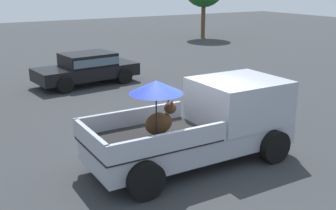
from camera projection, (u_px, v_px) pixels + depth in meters
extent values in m
plane|color=#2D3033|center=(191.00, 162.00, 10.03)|extent=(80.00, 80.00, 0.00)
cylinder|color=black|center=(224.00, 123.00, 11.58)|extent=(0.80, 0.29, 0.80)
cylinder|color=black|center=(274.00, 146.00, 9.96)|extent=(0.80, 0.29, 0.80)
cylinder|color=black|center=(108.00, 148.00, 9.87)|extent=(0.80, 0.29, 0.80)
cylinder|color=black|center=(146.00, 180.00, 8.25)|extent=(0.80, 0.29, 0.80)
cube|color=#9EA3AD|center=(191.00, 141.00, 9.86)|extent=(5.01, 1.83, 0.50)
cube|color=#9EA3AD|center=(239.00, 101.00, 10.32)|extent=(2.11, 1.87, 1.08)
cube|color=#4C606B|center=(269.00, 88.00, 10.75)|extent=(0.07, 1.72, 0.64)
cube|color=black|center=(149.00, 138.00, 9.22)|extent=(2.81, 1.86, 0.06)
cube|color=#9EA3AD|center=(131.00, 118.00, 9.92)|extent=(2.80, 0.12, 0.40)
cube|color=#9EA3AD|center=(170.00, 142.00, 8.40)|extent=(2.80, 0.12, 0.40)
cube|color=#9EA3AD|center=(91.00, 140.00, 8.50)|extent=(0.11, 1.84, 0.40)
ellipsoid|color=#472D19|center=(159.00, 123.00, 9.32)|extent=(0.68, 0.32, 0.52)
sphere|color=#472D19|center=(170.00, 108.00, 9.38)|extent=(0.28, 0.28, 0.28)
cone|color=#472D19|center=(168.00, 101.00, 9.40)|extent=(0.09, 0.09, 0.12)
cone|color=#472D19|center=(172.00, 103.00, 9.27)|extent=(0.09, 0.09, 0.12)
cylinder|color=black|center=(156.00, 115.00, 9.00)|extent=(0.03, 0.03, 1.07)
cone|color=#1E33B7|center=(156.00, 87.00, 8.82)|extent=(1.18, 1.18, 0.28)
cylinder|color=black|center=(65.00, 85.00, 16.20)|extent=(0.68, 0.29, 0.66)
cylinder|color=black|center=(48.00, 77.00, 17.55)|extent=(0.68, 0.29, 0.66)
cylinder|color=black|center=(125.00, 76.00, 17.74)|extent=(0.68, 0.29, 0.66)
cylinder|color=black|center=(105.00, 69.00, 19.10)|extent=(0.68, 0.29, 0.66)
cube|color=black|center=(86.00, 72.00, 17.58)|extent=(4.45, 2.18, 0.52)
cube|color=black|center=(88.00, 60.00, 17.50)|extent=(2.25, 1.80, 0.56)
cube|color=#4C606B|center=(88.00, 60.00, 17.50)|extent=(2.20, 1.88, 0.32)
cylinder|color=brown|center=(203.00, 20.00, 32.07)|extent=(0.32, 0.32, 2.82)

